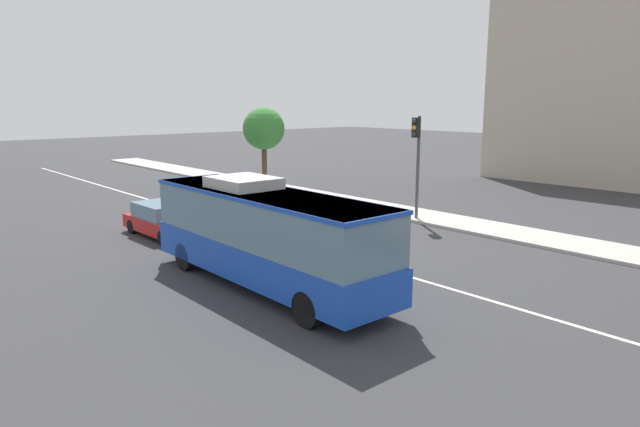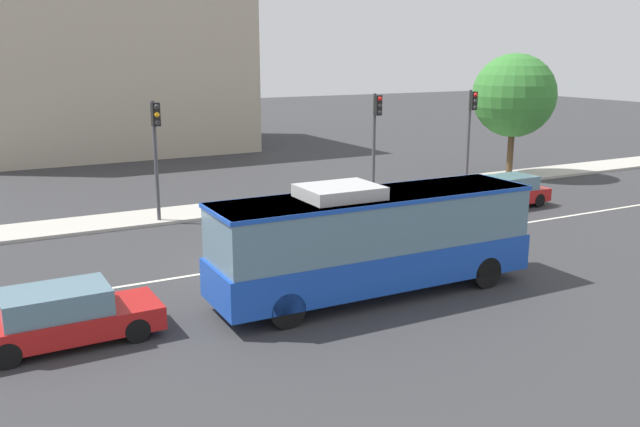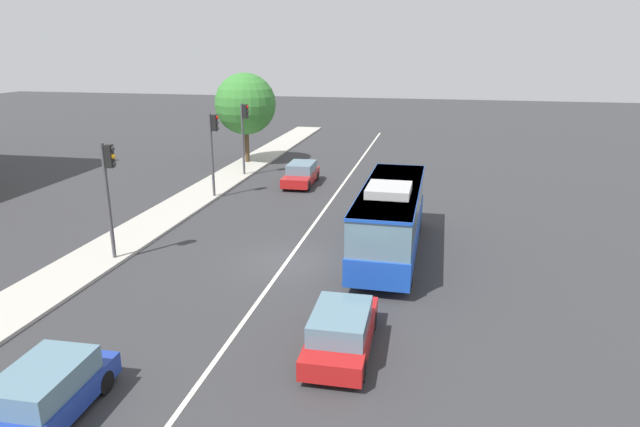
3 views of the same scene
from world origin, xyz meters
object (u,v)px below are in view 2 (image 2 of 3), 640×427
object	(u,v)px
traffic_light_mid_block	(156,141)
traffic_light_far_corner	(376,128)
sedan_red_ahead	(64,316)
street_tree_kerbside_left	(514,96)
traffic_light_near_corner	(471,121)
transit_bus	(374,237)
sedan_red	(505,192)

from	to	relation	value
traffic_light_mid_block	traffic_light_far_corner	size ratio (longest dim) A/B	1.00
traffic_light_far_corner	sedan_red_ahead	bearing A→B (deg)	-57.98
street_tree_kerbside_left	traffic_light_near_corner	bearing A→B (deg)	-161.97
sedan_red_ahead	traffic_light_near_corner	size ratio (longest dim) A/B	0.87
traffic_light_far_corner	street_tree_kerbside_left	xyz separation A→B (m)	(10.42, 1.62, 1.14)
transit_bus	sedan_red_ahead	xyz separation A→B (m)	(-8.70, 0.68, -1.09)
transit_bus	traffic_light_mid_block	distance (m)	12.18
transit_bus	traffic_light_far_corner	world-z (taller)	traffic_light_far_corner
sedan_red_ahead	traffic_light_far_corner	distance (m)	19.51
transit_bus	sedan_red	distance (m)	13.85
sedan_red	street_tree_kerbside_left	bearing A→B (deg)	-136.89
transit_bus	traffic_light_near_corner	xyz separation A→B (m)	(13.49, 11.58, 1.75)
sedan_red	street_tree_kerbside_left	size ratio (longest dim) A/B	0.64
traffic_light_near_corner	traffic_light_far_corner	size ratio (longest dim) A/B	1.00
sedan_red_ahead	traffic_light_mid_block	world-z (taller)	traffic_light_mid_block
sedan_red	traffic_light_near_corner	bearing A→B (deg)	-111.58
sedan_red_ahead	traffic_light_mid_block	distance (m)	12.49
traffic_light_near_corner	street_tree_kerbside_left	xyz separation A→B (m)	(4.30, 1.40, 1.14)
sedan_red_ahead	traffic_light_near_corner	world-z (taller)	traffic_light_near_corner
street_tree_kerbside_left	traffic_light_mid_block	bearing A→B (deg)	-176.23
sedan_red_ahead	street_tree_kerbside_left	bearing A→B (deg)	24.09
sedan_red	traffic_light_far_corner	bearing A→B (deg)	-45.57
sedan_red	traffic_light_near_corner	xyz separation A→B (m)	(1.62, 4.52, 2.84)
transit_bus	traffic_light_far_corner	size ratio (longest dim) A/B	1.93
traffic_light_mid_block	street_tree_kerbside_left	bearing A→B (deg)	88.69
traffic_light_near_corner	street_tree_kerbside_left	distance (m)	4.67
sedan_red_ahead	traffic_light_far_corner	bearing A→B (deg)	32.79
traffic_light_near_corner	traffic_light_mid_block	xyz separation A→B (m)	(-16.81, 0.01, 0.00)
sedan_red_ahead	sedan_red	bearing A→B (deg)	16.42
traffic_light_mid_block	traffic_light_far_corner	world-z (taller)	same
sedan_red	sedan_red_ahead	world-z (taller)	same
traffic_light_far_corner	street_tree_kerbside_left	distance (m)	10.60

